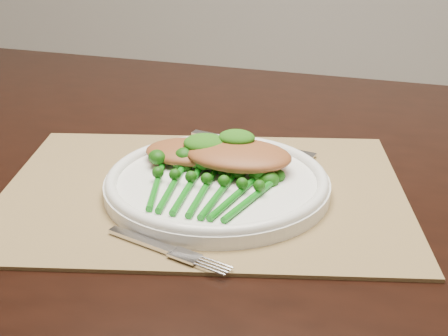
% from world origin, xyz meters
% --- Properties ---
extents(placemat, '(0.55, 0.44, 0.00)m').
position_xyz_m(placemat, '(-0.10, 0.00, 0.75)').
color(placemat, olive).
rests_on(placemat, dining_table).
extents(dinner_plate, '(0.27, 0.27, 0.02)m').
position_xyz_m(dinner_plate, '(-0.09, 0.00, 0.77)').
color(dinner_plate, white).
rests_on(dinner_plate, placemat).
extents(knife, '(0.19, 0.06, 0.01)m').
position_xyz_m(knife, '(-0.09, 0.16, 0.76)').
color(knife, silver).
rests_on(knife, placemat).
extents(fork, '(0.15, 0.07, 0.00)m').
position_xyz_m(fork, '(-0.09, -0.15, 0.76)').
color(fork, silver).
rests_on(fork, placemat).
extents(chicken_fillet_left, '(0.12, 0.09, 0.02)m').
position_xyz_m(chicken_fillet_left, '(-0.13, 0.05, 0.78)').
color(chicken_fillet_left, '#99562C').
rests_on(chicken_fillet_left, dinner_plate).
extents(chicken_fillet_right, '(0.14, 0.10, 0.03)m').
position_xyz_m(chicken_fillet_right, '(-0.07, 0.04, 0.79)').
color(chicken_fillet_right, '#99562C').
rests_on(chicken_fillet_right, dinner_plate).
extents(pesto_dollop_left, '(0.06, 0.05, 0.02)m').
position_xyz_m(pesto_dollop_left, '(-0.11, 0.05, 0.80)').
color(pesto_dollop_left, '#164E0B').
rests_on(pesto_dollop_left, chicken_fillet_left).
extents(pesto_dollop_right, '(0.05, 0.04, 0.02)m').
position_xyz_m(pesto_dollop_right, '(-0.07, 0.06, 0.80)').
color(pesto_dollop_right, '#164E0B').
rests_on(pesto_dollop_right, chicken_fillet_right).
extents(broccolini_bundle, '(0.15, 0.17, 0.04)m').
position_xyz_m(broccolini_bundle, '(-0.09, -0.04, 0.77)').
color(broccolini_bundle, '#0E6A11').
rests_on(broccolini_bundle, dinner_plate).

